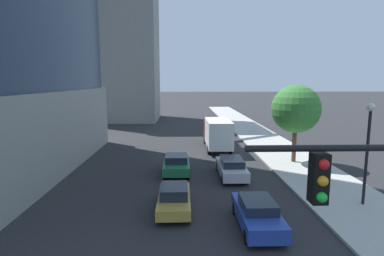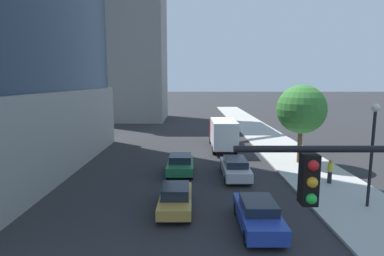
# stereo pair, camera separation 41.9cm
# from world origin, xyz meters

# --- Properties ---
(sidewalk) EXTENTS (5.30, 120.00, 0.15)m
(sidewalk) POSITION_xyz_m (8.15, 20.00, 0.07)
(sidewalk) COLOR #B2AFA8
(sidewalk) RESTS_ON ground
(construction_building) EXTENTS (15.01, 16.32, 34.80)m
(construction_building) POSITION_xyz_m (-13.11, 54.34, 15.58)
(construction_building) COLOR gray
(construction_building) RESTS_ON ground
(street_lamp) EXTENTS (0.44, 0.44, 5.69)m
(street_lamp) POSITION_xyz_m (8.61, 13.60, 3.89)
(street_lamp) COLOR black
(street_lamp) RESTS_ON sidewalk
(street_tree) EXTENTS (4.08, 4.08, 6.57)m
(street_tree) POSITION_xyz_m (8.00, 23.03, 4.67)
(street_tree) COLOR brown
(street_tree) RESTS_ON sidewalk
(car_gold) EXTENTS (1.74, 4.34, 1.42)m
(car_gold) POSITION_xyz_m (-2.01, 13.40, 0.70)
(car_gold) COLOR #AD8938
(car_gold) RESTS_ON ground
(car_green) EXTENTS (1.94, 4.10, 1.46)m
(car_green) POSITION_xyz_m (-2.01, 20.25, 0.74)
(car_green) COLOR #1E6638
(car_green) RESTS_ON ground
(car_blue) EXTENTS (1.81, 4.48, 1.44)m
(car_blue) POSITION_xyz_m (2.04, 11.25, 0.73)
(car_blue) COLOR #233D9E
(car_blue) RESTS_ON ground
(car_silver) EXTENTS (1.81, 4.79, 1.45)m
(car_silver) POSITION_xyz_m (2.04, 19.29, 0.74)
(car_silver) COLOR #B7B7BC
(car_silver) RESTS_ON ground
(box_truck) EXTENTS (2.35, 7.67, 3.16)m
(box_truck) POSITION_xyz_m (2.04, 28.82, 1.77)
(box_truck) COLOR #B21E1E
(box_truck) RESTS_ON ground
(pedestrian_yellow_shirt) EXTENTS (0.34, 0.34, 1.64)m
(pedestrian_yellow_shirt) POSITION_xyz_m (8.22, 17.54, 0.99)
(pedestrian_yellow_shirt) COLOR black
(pedestrian_yellow_shirt) RESTS_ON sidewalk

